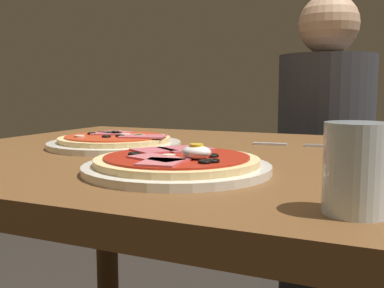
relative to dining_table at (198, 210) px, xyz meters
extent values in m
cube|color=brown|center=(0.00, 0.00, 0.10)|extent=(1.11, 0.89, 0.04)
cylinder|color=#4A3018|center=(-0.49, 0.38, -0.27)|extent=(0.07, 0.07, 0.70)
cylinder|color=silver|center=(0.06, -0.21, 0.12)|extent=(0.28, 0.28, 0.01)
cylinder|color=#E5C17F|center=(0.06, -0.21, 0.13)|extent=(0.25, 0.25, 0.01)
cylinder|color=#A82314|center=(0.06, -0.21, 0.14)|extent=(0.22, 0.22, 0.00)
torus|color=black|center=(-0.01, -0.23, 0.14)|extent=(0.02, 0.02, 0.00)
torus|color=black|center=(0.13, -0.24, 0.14)|extent=(0.02, 0.02, 0.00)
torus|color=black|center=(0.11, -0.20, 0.14)|extent=(0.02, 0.02, 0.00)
torus|color=black|center=(0.12, -0.26, 0.14)|extent=(0.02, 0.02, 0.00)
torus|color=black|center=(0.09, -0.21, 0.14)|extent=(0.02, 0.02, 0.00)
cube|color=#D16B70|center=(0.05, -0.25, 0.14)|extent=(0.10, 0.07, 0.00)
cube|color=#C65B66|center=(0.04, -0.14, 0.14)|extent=(0.10, 0.10, 0.00)
cube|color=#D16B70|center=(0.07, -0.28, 0.14)|extent=(0.06, 0.07, 0.00)
cube|color=#C65B66|center=(0.00, -0.18, 0.14)|extent=(0.08, 0.08, 0.00)
cylinder|color=beige|center=(0.08, -0.20, 0.14)|extent=(0.02, 0.02, 0.00)
cylinder|color=beige|center=(0.05, -0.23, 0.14)|extent=(0.02, 0.02, 0.00)
ellipsoid|color=white|center=(0.10, -0.23, 0.15)|extent=(0.04, 0.03, 0.02)
cylinder|color=yellow|center=(0.10, -0.23, 0.16)|extent=(0.02, 0.02, 0.00)
cylinder|color=silver|center=(-0.20, 0.00, 0.12)|extent=(0.28, 0.28, 0.01)
cylinder|color=#E5C17F|center=(-0.20, 0.00, 0.13)|extent=(0.24, 0.24, 0.01)
cylinder|color=red|center=(-0.20, 0.00, 0.14)|extent=(0.21, 0.21, 0.00)
torus|color=black|center=(-0.23, 0.03, 0.14)|extent=(0.02, 0.02, 0.00)
torus|color=black|center=(-0.19, -0.04, 0.14)|extent=(0.02, 0.02, 0.00)
torus|color=black|center=(-0.23, 0.05, 0.14)|extent=(0.02, 0.02, 0.00)
torus|color=black|center=(-0.26, 0.00, 0.14)|extent=(0.02, 0.02, 0.00)
torus|color=black|center=(-0.17, -0.02, 0.14)|extent=(0.02, 0.02, 0.00)
cube|color=#C65B66|center=(-0.13, 0.00, 0.14)|extent=(0.11, 0.08, 0.00)
cube|color=#C65B66|center=(-0.23, 0.02, 0.14)|extent=(0.08, 0.07, 0.00)
cube|color=#D16B70|center=(-0.23, 0.05, 0.14)|extent=(0.08, 0.07, 0.00)
cylinder|color=beige|center=(-0.14, 0.01, 0.14)|extent=(0.02, 0.02, 0.00)
cylinder|color=beige|center=(-0.25, -0.06, 0.14)|extent=(0.02, 0.02, 0.00)
cylinder|color=beige|center=(-0.17, 0.01, 0.14)|extent=(0.02, 0.02, 0.00)
cylinder|color=beige|center=(-0.14, 0.01, 0.14)|extent=(0.02, 0.02, 0.00)
cylinder|color=silver|center=(0.32, -0.34, 0.16)|extent=(0.07, 0.07, 0.09)
cylinder|color=silver|center=(0.32, -0.34, 0.15)|extent=(0.06, 0.06, 0.06)
cube|color=silver|center=(0.10, 0.17, 0.12)|extent=(0.08, 0.02, 0.00)
cube|color=silver|center=(0.20, 0.18, 0.12)|extent=(0.04, 0.01, 0.00)
cube|color=silver|center=(0.20, 0.18, 0.12)|extent=(0.04, 0.01, 0.00)
cube|color=silver|center=(0.20, 0.19, 0.12)|extent=(0.04, 0.01, 0.00)
cube|color=silver|center=(0.20, 0.19, 0.12)|extent=(0.04, 0.01, 0.00)
cube|color=silver|center=(0.29, 0.23, 0.12)|extent=(0.11, 0.07, 0.00)
cylinder|color=black|center=(0.13, 0.79, -0.40)|extent=(0.29, 0.29, 0.46)
cylinder|color=#38383D|center=(0.13, 0.79, 0.09)|extent=(0.32, 0.32, 0.52)
sphere|color=tan|center=(0.13, 0.79, 0.45)|extent=(0.20, 0.20, 0.20)
camera|label=1|loc=(0.35, -0.82, 0.24)|focal=42.64mm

